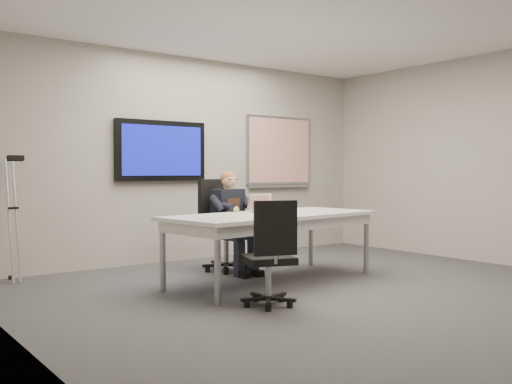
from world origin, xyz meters
TOP-DOWN VIEW (x-y plane):
  - floor at (0.00, 0.00)m, footprint 6.00×6.00m
  - ceiling at (0.00, 0.00)m, footprint 6.00×6.00m
  - wall_back at (0.00, 3.00)m, footprint 6.00×0.02m
  - wall_left at (-3.00, 0.00)m, footprint 0.02×6.00m
  - wall_right at (3.00, 0.00)m, footprint 0.02×6.00m
  - conference_table at (-0.16, 1.01)m, footprint 2.57×1.31m
  - tv_display at (-0.50, 2.95)m, footprint 1.30×0.09m
  - whiteboard at (1.55, 2.97)m, footprint 1.25×0.08m
  - office_chair_far at (-0.18, 1.95)m, footprint 0.68×0.68m
  - office_chair_near at (-0.90, 0.12)m, footprint 0.59×0.59m
  - seated_person at (-0.17, 1.71)m, footprint 0.40×0.68m
  - crutch at (-2.43, 2.78)m, footprint 0.21×0.66m
  - laptop at (-0.12, 1.22)m, footprint 0.31×0.29m
  - name_tent at (-0.34, 0.84)m, footprint 0.27×0.14m
  - pen at (-0.39, 0.61)m, footprint 0.05×0.15m

SIDE VIEW (x-z plane):
  - floor at x=0.00m, z-range -0.01..0.01m
  - office_chair_near at x=-0.90m, z-range -0.18..0.79m
  - office_chair_far at x=-0.18m, z-range -0.21..0.92m
  - seated_person at x=-0.17m, z-range -0.12..1.11m
  - conference_table at x=-0.16m, z-range 0.29..1.05m
  - crutch at x=-2.43m, z-range -0.02..1.45m
  - pen at x=-0.39m, z-range 0.76..0.77m
  - laptop at x=-0.12m, z-range 0.71..0.92m
  - name_tent at x=-0.34m, z-range 0.76..0.87m
  - wall_back at x=0.00m, z-range 0.00..2.80m
  - wall_left at x=-3.00m, z-range 0.00..2.80m
  - wall_right at x=3.00m, z-range 0.00..2.80m
  - tv_display at x=-0.50m, z-range 1.10..1.90m
  - whiteboard at x=1.55m, z-range 0.98..2.08m
  - ceiling at x=0.00m, z-range 2.79..2.81m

